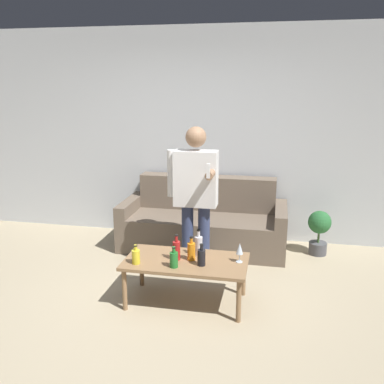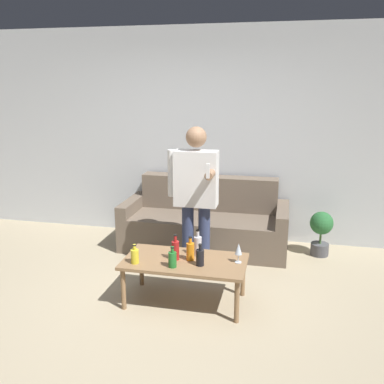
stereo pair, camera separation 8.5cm
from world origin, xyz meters
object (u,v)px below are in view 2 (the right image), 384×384
object	(u,v)px
couch	(206,223)
bottle_orange	(135,256)
person_standing_front	(195,191)
coffee_table	(185,264)

from	to	relation	value
couch	bottle_orange	bearing A→B (deg)	-102.10
couch	person_standing_front	xyz separation A→B (m)	(0.05, -0.81, 0.62)
coffee_table	person_standing_front	distance (m)	0.83
couch	person_standing_front	bearing A→B (deg)	-86.80
coffee_table	bottle_orange	world-z (taller)	bottle_orange
bottle_orange	person_standing_front	bearing A→B (deg)	63.88
couch	coffee_table	xyz separation A→B (m)	(0.08, -1.44, 0.08)
couch	person_standing_front	size ratio (longest dim) A/B	1.27
bottle_orange	person_standing_front	size ratio (longest dim) A/B	0.11
coffee_table	person_standing_front	world-z (taller)	person_standing_front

